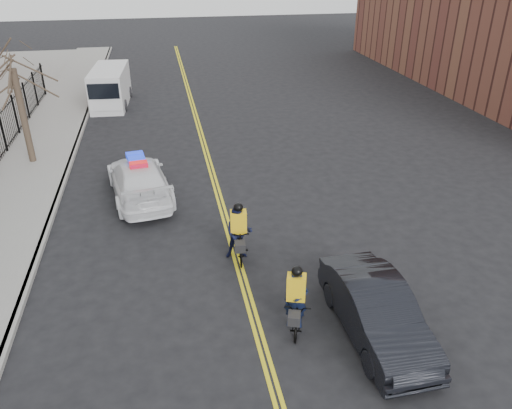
{
  "coord_description": "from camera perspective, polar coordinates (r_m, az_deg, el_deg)",
  "views": [
    {
      "loc": [
        -1.87,
        -11.8,
        8.53
      ],
      "look_at": [
        0.79,
        1.85,
        1.3
      ],
      "focal_mm": 35.0,
      "sensor_mm": 36.0,
      "label": 1
    }
  ],
  "objects": [
    {
      "name": "street_tree",
      "position": [
        23.08,
        -25.74,
        12.33
      ],
      "size": [
        3.2,
        3.2,
        4.8
      ],
      "color": "#362B1F",
      "rests_on": "sidewalk"
    },
    {
      "name": "curb",
      "position": [
        21.92,
        -20.99,
        2.87
      ],
      "size": [
        0.2,
        60.0,
        0.15
      ],
      "primitive_type": "cube",
      "color": "gray",
      "rests_on": "ground"
    },
    {
      "name": "center_line_right",
      "position": [
        21.64,
        -4.98,
        4.16
      ],
      "size": [
        0.1,
        60.0,
        0.01
      ],
      "primitive_type": "cube",
      "color": "yellow",
      "rests_on": "ground"
    },
    {
      "name": "sidewalk",
      "position": [
        22.25,
        -24.77,
        2.48
      ],
      "size": [
        3.0,
        60.0,
        0.15
      ],
      "primitive_type": "cube",
      "color": "gray",
      "rests_on": "ground"
    },
    {
      "name": "police_cruiser",
      "position": [
        19.24,
        -13.24,
        2.8
      ],
      "size": [
        2.8,
        5.29,
        1.62
      ],
      "rotation": [
        0.0,
        0.0,
        3.3
      ],
      "color": "white",
      "rests_on": "ground"
    },
    {
      "name": "ground",
      "position": [
        14.68,
        -1.65,
        -8.07
      ],
      "size": [
        120.0,
        120.0,
        0.0
      ],
      "primitive_type": "plane",
      "color": "black",
      "rests_on": "ground"
    },
    {
      "name": "center_line_left",
      "position": [
        21.63,
        -5.4,
        4.13
      ],
      "size": [
        0.1,
        60.0,
        0.01
      ],
      "primitive_type": "cube",
      "color": "yellow",
      "rests_on": "ground"
    },
    {
      "name": "cyclist_near",
      "position": [
        12.63,
        4.53,
        -11.44
      ],
      "size": [
        1.16,
        1.9,
        1.77
      ],
      "rotation": [
        0.0,
        0.0,
        -0.32
      ],
      "color": "black",
      "rests_on": "ground"
    },
    {
      "name": "cyclist_far",
      "position": [
        15.11,
        -1.99,
        -3.64
      ],
      "size": [
        0.89,
        1.87,
        1.85
      ],
      "rotation": [
        0.0,
        0.0,
        -0.1
      ],
      "color": "black",
      "rests_on": "ground"
    },
    {
      "name": "dark_sedan",
      "position": [
        12.62,
        13.6,
        -11.78
      ],
      "size": [
        1.63,
        4.32,
        1.41
      ],
      "primitive_type": "imported",
      "rotation": [
        0.0,
        0.0,
        0.03
      ],
      "color": "black",
      "rests_on": "ground"
    },
    {
      "name": "cargo_van",
      "position": [
        31.62,
        -16.34,
        12.7
      ],
      "size": [
        2.23,
        5.22,
        2.14
      ],
      "rotation": [
        0.0,
        0.0,
        -0.06
      ],
      "color": "silver",
      "rests_on": "ground"
    }
  ]
}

